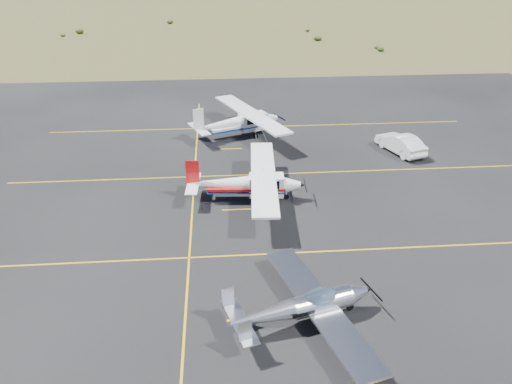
# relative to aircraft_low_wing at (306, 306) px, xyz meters

# --- Properties ---
(ground) EXTENTS (1600.00, 1600.00, 0.00)m
(ground) POSITION_rel_aircraft_low_wing_xyz_m (0.27, 3.93, -1.02)
(ground) COLOR #383D1C
(ground) RESTS_ON ground
(apron) EXTENTS (72.00, 72.00, 0.02)m
(apron) POSITION_rel_aircraft_low_wing_xyz_m (0.27, 10.93, -1.02)
(apron) COLOR black
(apron) RESTS_ON ground
(aircraft_low_wing) EXTENTS (7.22, 9.82, 2.14)m
(aircraft_low_wing) POSITION_rel_aircraft_low_wing_xyz_m (0.00, 0.00, 0.00)
(aircraft_low_wing) COLOR silver
(aircraft_low_wing) RESTS_ON apron
(aircraft_cessna) EXTENTS (7.18, 11.96, 3.02)m
(aircraft_cessna) POSITION_rel_aircraft_low_wing_xyz_m (-1.98, 12.80, 0.32)
(aircraft_cessna) COLOR white
(aircraft_cessna) RESTS_ON apron
(aircraft_plain) EXTENTS (9.04, 12.28, 3.19)m
(aircraft_plain) POSITION_rel_aircraft_low_wing_xyz_m (-1.87, 25.50, 0.40)
(aircraft_plain) COLOR silver
(aircraft_plain) RESTS_ON apron
(sedan) EXTENTS (3.26, 5.29, 1.65)m
(sedan) POSITION_rel_aircraft_low_wing_xyz_m (11.72, 20.46, -0.19)
(sedan) COLOR white
(sedan) RESTS_ON apron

